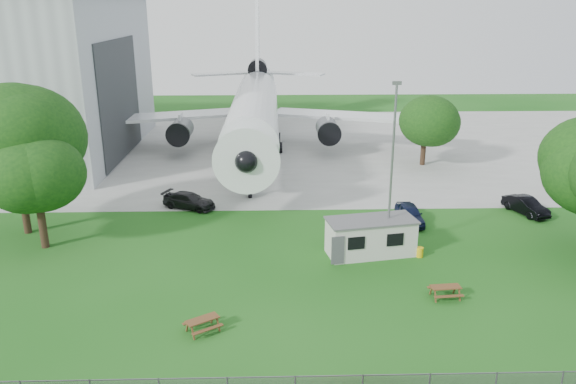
{
  "coord_description": "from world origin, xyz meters",
  "views": [
    {
      "loc": [
        0.09,
        -30.32,
        16.84
      ],
      "look_at": [
        1.17,
        8.0,
        4.0
      ],
      "focal_mm": 35.0,
      "sensor_mm": 36.0,
      "label": 1
    }
  ],
  "objects_px": {
    "picnic_west": "(203,331)",
    "picnic_east": "(445,298)",
    "airliner": "(255,107)",
    "site_cabin": "(371,237)"
  },
  "relations": [
    {
      "from": "airliner",
      "to": "picnic_west",
      "type": "bearing_deg",
      "value": -92.57
    },
    {
      "from": "picnic_east",
      "to": "picnic_west",
      "type": "bearing_deg",
      "value": -172.18
    },
    {
      "from": "airliner",
      "to": "picnic_east",
      "type": "bearing_deg",
      "value": -71.11
    },
    {
      "from": "airliner",
      "to": "picnic_west",
      "type": "distance_m",
      "value": 39.97
    },
    {
      "from": "site_cabin",
      "to": "picnic_west",
      "type": "relative_size",
      "value": 3.86
    },
    {
      "from": "site_cabin",
      "to": "picnic_east",
      "type": "xyz_separation_m",
      "value": [
        3.47,
        -6.4,
        -1.31
      ]
    },
    {
      "from": "airliner",
      "to": "site_cabin",
      "type": "height_order",
      "value": "airliner"
    },
    {
      "from": "site_cabin",
      "to": "picnic_east",
      "type": "bearing_deg",
      "value": -61.55
    },
    {
      "from": "picnic_west",
      "to": "picnic_east",
      "type": "height_order",
      "value": "same"
    },
    {
      "from": "picnic_east",
      "to": "airliner",
      "type": "bearing_deg",
      "value": 103.74
    }
  ]
}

